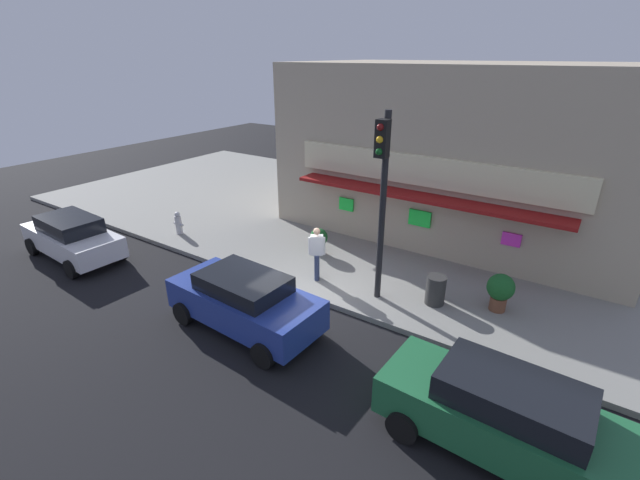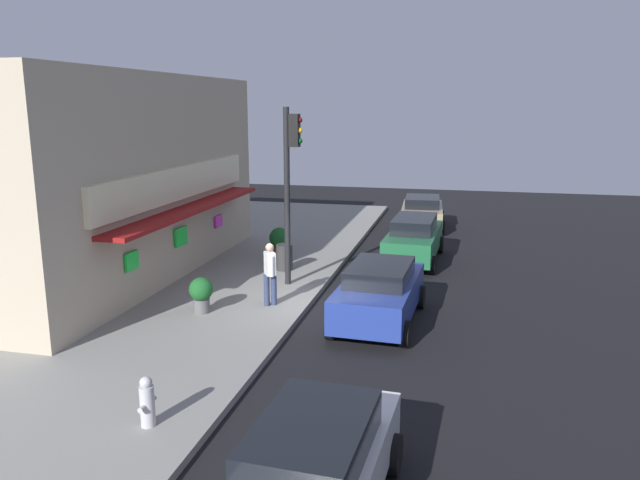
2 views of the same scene
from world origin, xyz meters
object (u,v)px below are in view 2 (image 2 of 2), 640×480
object	(u,v)px
parked_car_green	(414,239)
parked_car_tan	(422,212)
traffic_light	(290,173)
parked_car_blue	(379,292)
parked_car_white	(312,471)
trash_can	(284,257)
potted_plant_by_doorway	(280,240)
pedestrian	(270,272)
fire_hydrant	(147,402)
potted_plant_by_window	(201,293)

from	to	relation	value
parked_car_green	parked_car_tan	world-z (taller)	parked_car_green
traffic_light	parked_car_blue	size ratio (longest dim) A/B	1.24
parked_car_white	parked_car_green	bearing A→B (deg)	-0.32
trash_can	parked_car_green	size ratio (longest dim) A/B	0.19
traffic_light	parked_car_tan	xyz separation A→B (m)	(10.47, -3.22, -2.81)
traffic_light	parked_car_white	size ratio (longest dim) A/B	1.24
potted_plant_by_doorway	parked_car_green	world-z (taller)	parked_car_green
pedestrian	parked_car_tan	bearing A→B (deg)	-14.35
fire_hydrant	parked_car_green	world-z (taller)	parked_car_green
traffic_light	pedestrian	distance (m)	3.23
traffic_light	trash_can	size ratio (longest dim) A/B	6.20
potted_plant_by_window	parked_car_green	world-z (taller)	parked_car_green
parked_car_tan	parked_car_blue	bearing A→B (deg)	179.26
parked_car_white	parked_car_tan	xyz separation A→B (m)	(20.87, 0.07, -0.03)
fire_hydrant	potted_plant_by_doorway	bearing A→B (deg)	6.16
potted_plant_by_doorway	parked_car_blue	distance (m)	7.00
trash_can	parked_car_white	xyz separation A→B (m)	(-11.95, -3.96, 0.21)
potted_plant_by_doorway	parked_car_tan	distance (m)	8.63
pedestrian	parked_car_tan	distance (m)	12.97
fire_hydrant	parked_car_blue	distance (m)	7.18
potted_plant_by_window	parked_car_tan	size ratio (longest dim) A/B	0.24
fire_hydrant	pedestrian	world-z (taller)	pedestrian
parked_car_white	parked_car_tan	world-z (taller)	parked_car_white
trash_can	pedestrian	distance (m)	3.74
parked_car_green	parked_car_white	size ratio (longest dim) A/B	1.08
fire_hydrant	potted_plant_by_doorway	size ratio (longest dim) A/B	0.83
traffic_light	trash_can	distance (m)	3.43
trash_can	parked_car_tan	bearing A→B (deg)	-23.59
fire_hydrant	potted_plant_by_window	size ratio (longest dim) A/B	0.94
traffic_light	potted_plant_by_window	xyz separation A→B (m)	(-3.10, 1.59, -2.87)
parked_car_white	potted_plant_by_window	bearing A→B (deg)	33.69
potted_plant_by_doorway	parked_car_tan	size ratio (longest dim) A/B	0.27
trash_can	pedestrian	world-z (taller)	pedestrian
parked_car_white	parked_car_tan	distance (m)	20.87
fire_hydrant	parked_car_tan	bearing A→B (deg)	-9.60
potted_plant_by_doorway	parked_car_green	xyz separation A→B (m)	(1.19, -4.70, 0.04)
pedestrian	parked_car_white	size ratio (longest dim) A/B	0.41
potted_plant_by_window	parked_car_white	world-z (taller)	parked_car_white
fire_hydrant	parked_car_tan	xyz separation A→B (m)	(19.26, -3.26, 0.17)
potted_plant_by_doorway	pedestrian	bearing A→B (deg)	-165.68
trash_can	potted_plant_by_window	world-z (taller)	potted_plant_by_window
potted_plant_by_doorway	parked_car_tan	xyz separation A→B (m)	(7.33, -4.55, -0.03)
pedestrian	parked_car_tan	xyz separation A→B (m)	(12.56, -3.21, -0.34)
traffic_light	fire_hydrant	xyz separation A→B (m)	(-8.80, 0.04, -2.98)
traffic_light	pedestrian	bearing A→B (deg)	-179.85
parked_car_tan	pedestrian	bearing A→B (deg)	165.65
parked_car_tan	potted_plant_by_doorway	bearing A→B (deg)	148.20
potted_plant_by_doorway	parked_car_tan	bearing A→B (deg)	-31.80
fire_hydrant	trash_can	distance (m)	10.36
parked_car_tan	fire_hydrant	bearing A→B (deg)	170.40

